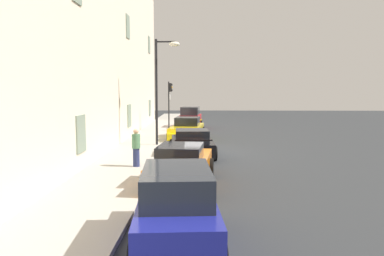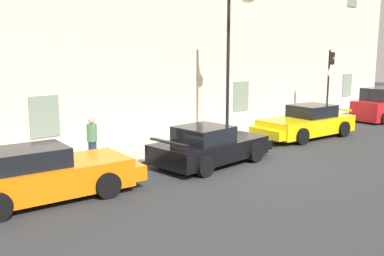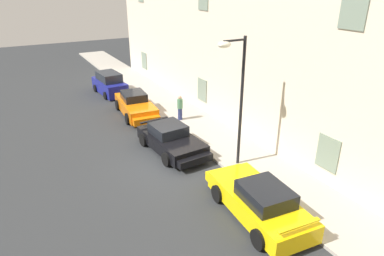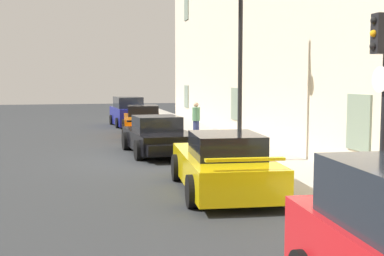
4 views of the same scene
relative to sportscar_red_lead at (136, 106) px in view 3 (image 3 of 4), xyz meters
name	(u,v)px [view 3 (image 3 of 4)]	position (x,y,z in m)	size (l,w,h in m)	color
ground_plane	(166,163)	(6.84, -1.04, -0.65)	(80.00, 80.00, 0.00)	#2B2D30
sidewalk	(227,145)	(6.84, 2.64, -0.58)	(60.00, 3.02, 0.14)	#A8A399
building_facade	(286,22)	(6.84, 5.96, 5.74)	(39.07, 4.12, 12.73)	beige
sportscar_red_lead	(136,106)	(0.00, 0.00, 0.00)	(5.11, 2.36, 1.48)	orange
sportscar_yellow_flank	(173,141)	(5.87, -0.19, -0.04)	(4.71, 2.46, 1.37)	black
sportscar_white_middle	(256,199)	(12.15, 0.31, 0.00)	(5.24, 2.47, 1.47)	yellow
hatchback_distant	(110,84)	(-5.57, -0.15, 0.13)	(3.98, 2.02, 1.72)	navy
street_lamp	(235,81)	(8.78, 1.51, 3.64)	(0.44, 1.42, 6.06)	black
pedestrian_admiring	(180,108)	(2.39, 2.05, 0.31)	(0.49, 0.49, 1.59)	navy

